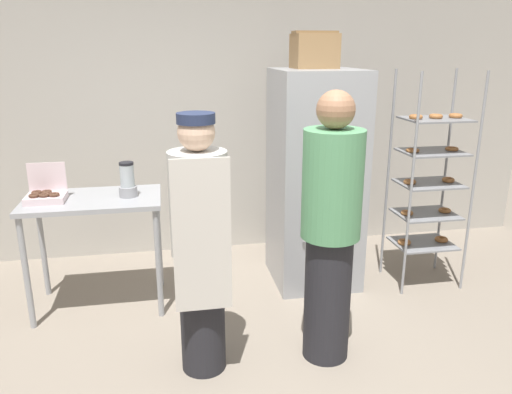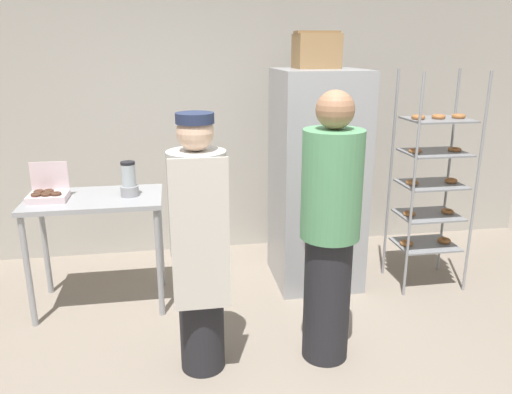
% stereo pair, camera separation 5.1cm
% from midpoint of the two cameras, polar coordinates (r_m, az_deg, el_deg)
% --- Properties ---
extents(back_wall, '(6.40, 0.12, 2.73)m').
position_cam_midpoint_polar(back_wall, '(4.93, -2.97, 9.55)').
color(back_wall, '#B7B2A8').
rests_on(back_wall, ground_plane).
extents(refrigerator, '(0.69, 0.75, 1.81)m').
position_cam_midpoint_polar(refrigerator, '(4.24, 7.31, 1.95)').
color(refrigerator, '#9EA0A5').
rests_on(refrigerator, ground_plane).
extents(baking_rack, '(0.56, 0.45, 1.81)m').
position_cam_midpoint_polar(baking_rack, '(4.40, 19.74, 1.54)').
color(baking_rack, '#93969B').
rests_on(baking_rack, ground_plane).
extents(prep_counter, '(1.01, 0.61, 0.89)m').
position_cam_midpoint_polar(prep_counter, '(3.99, -17.51, -1.66)').
color(prep_counter, '#9EA0A5').
rests_on(prep_counter, ground_plane).
extents(donut_box, '(0.28, 0.23, 0.27)m').
position_cam_midpoint_polar(donut_box, '(3.98, -22.37, 0.31)').
color(donut_box, silver).
rests_on(donut_box, prep_counter).
extents(blender_pitcher, '(0.14, 0.14, 0.27)m').
position_cam_midpoint_polar(blender_pitcher, '(3.88, -13.95, 1.80)').
color(blender_pitcher, '#99999E').
rests_on(blender_pitcher, prep_counter).
extents(cardboard_storage_box, '(0.35, 0.30, 0.29)m').
position_cam_midpoint_polar(cardboard_storage_box, '(4.20, 7.28, 16.29)').
color(cardboard_storage_box, '#937047').
rests_on(cardboard_storage_box, refrigerator).
extents(person_baker, '(0.35, 0.36, 1.63)m').
position_cam_midpoint_polar(person_baker, '(3.02, -6.02, -5.36)').
color(person_baker, '#232328').
rests_on(person_baker, ground_plane).
extents(person_customer, '(0.37, 0.37, 1.75)m').
position_cam_midpoint_polar(person_customer, '(3.14, 8.90, -3.74)').
color(person_customer, '#232328').
rests_on(person_customer, ground_plane).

